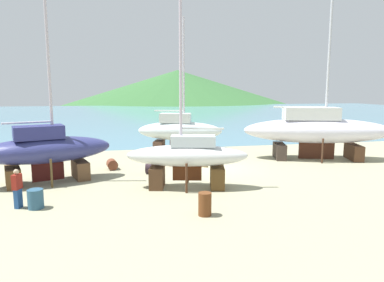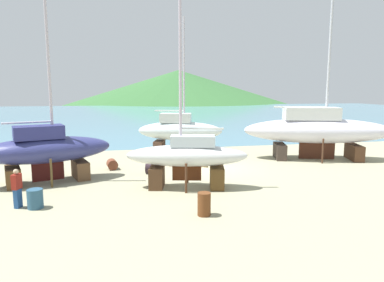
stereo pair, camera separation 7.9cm
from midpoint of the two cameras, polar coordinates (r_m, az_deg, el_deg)
ground_plane at (r=20.54m, az=5.04°, el=-5.79°), size 40.93×40.93×0.00m
sea_water at (r=70.94m, az=-7.05°, el=4.32°), size 155.64×82.46×0.01m
headland_hill at (r=143.48m, az=-2.40°, el=6.44°), size 165.31×165.31×25.36m
sailboat_small_center at (r=20.50m, az=-22.78°, el=-1.39°), size 7.25×4.31×10.32m
sailboat_large_starboard at (r=26.76m, az=-2.16°, el=1.60°), size 6.76×3.76×10.29m
sailboat_mid_port at (r=26.76m, az=19.62°, el=1.79°), size 10.91×5.72×18.21m
sailboat_far_slipway at (r=17.84m, az=-0.86°, el=-2.53°), size 6.42×3.02×10.38m
worker at (r=16.75m, az=-26.73°, el=-6.86°), size 0.37×0.49×1.70m
barrel_rust_far at (r=16.49m, az=-24.29°, el=-8.61°), size 0.90×0.90×0.83m
barrel_blue_faded at (r=23.23m, az=-2.96°, el=-3.36°), size 0.99×0.90×0.58m
barrel_tipped_right at (r=14.26m, az=1.95°, el=-10.24°), size 0.75×0.75×0.94m
barrel_rust_near at (r=22.79m, az=-13.00°, el=-3.73°), size 0.75×0.89×0.63m
barrel_tipped_center at (r=21.25m, az=-6.54°, el=-4.46°), size 0.95×0.83×0.63m
timber_plank_far at (r=23.18m, az=0.34°, el=-3.93°), size 1.59×1.28×0.14m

